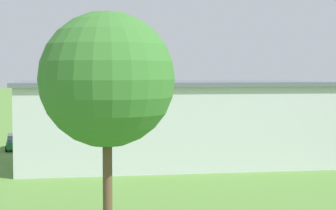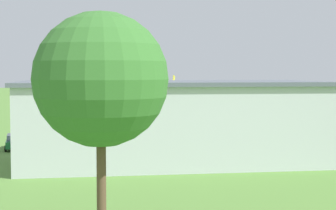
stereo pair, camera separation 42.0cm
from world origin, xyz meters
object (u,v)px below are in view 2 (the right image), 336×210
(person_near_hangar_door, at_px, (204,133))
(person_by_parked_cars, at_px, (41,136))
(biplane, at_px, (169,88))
(tree_behind_hangar_left, at_px, (101,80))
(car_green, at_px, (15,141))
(hangar, at_px, (170,122))
(person_walking_on_apron, at_px, (42,138))
(windsock, at_px, (66,89))

(person_near_hangar_door, relative_size, person_by_parked_cars, 1.02)
(biplane, height_order, person_near_hangar_door, biplane)
(biplane, height_order, tree_behind_hangar_left, tree_behind_hangar_left)
(tree_behind_hangar_left, bearing_deg, car_green, -78.56)
(hangar, relative_size, car_green, 5.65)
(person_walking_on_apron, bearing_deg, person_near_hangar_door, -175.53)
(person_walking_on_apron, bearing_deg, windsock, -94.51)
(person_by_parked_cars, bearing_deg, biplane, -130.08)
(hangar, xyz_separation_m, windsock, (9.31, -44.72, 1.53))
(hangar, bearing_deg, car_green, -37.64)
(car_green, bearing_deg, person_by_parked_cars, -118.99)
(car_green, xyz_separation_m, windsock, (-5.04, -33.66, 4.33))
(person_walking_on_apron, bearing_deg, car_green, 45.54)
(person_near_hangar_door, xyz_separation_m, tree_behind_hangar_left, (14.24, 38.63, 6.80))
(hangar, bearing_deg, biplane, -100.17)
(person_near_hangar_door, distance_m, windsock, 33.96)
(car_green, bearing_deg, hangar, 142.36)
(biplane, height_order, windsock, biplane)
(person_near_hangar_door, relative_size, windsock, 0.31)
(person_by_parked_cars, bearing_deg, person_walking_on_apron, 95.39)
(biplane, distance_m, person_walking_on_apron, 30.60)
(tree_behind_hangar_left, relative_size, windsock, 1.84)
(biplane, distance_m, car_green, 34.25)
(car_green, xyz_separation_m, tree_behind_hangar_left, (-6.98, 34.53, 6.88))
(person_near_hangar_door, bearing_deg, biplane, -89.67)
(hangar, xyz_separation_m, person_near_hangar_door, (-6.88, -15.17, -2.72))
(car_green, xyz_separation_m, person_near_hangar_door, (-21.23, -4.10, 0.08))
(car_green, relative_size, person_walking_on_apron, 2.95)
(tree_behind_hangar_left, xyz_separation_m, windsock, (1.94, -68.18, -2.55))
(person_near_hangar_door, xyz_separation_m, person_walking_on_apron, (18.63, 1.46, -0.10))
(car_green, height_order, windsock, windsock)
(windsock, bearing_deg, person_by_parked_cars, 84.90)
(hangar, distance_m, person_near_hangar_door, 16.88)
(hangar, distance_m, person_by_parked_cars, 19.71)
(biplane, xyz_separation_m, person_walking_on_apron, (18.51, 23.93, -4.64))
(car_green, bearing_deg, person_near_hangar_door, -169.06)
(hangar, xyz_separation_m, person_by_parked_cars, (11.92, -15.46, -2.74))
(person_walking_on_apron, relative_size, tree_behind_hangar_left, 0.15)
(car_green, relative_size, person_by_parked_cars, 2.72)
(person_walking_on_apron, xyz_separation_m, tree_behind_hangar_left, (-4.39, 37.17, 6.90))
(tree_behind_hangar_left, bearing_deg, hangar, -107.43)
(biplane, xyz_separation_m, tree_behind_hangar_left, (14.12, 61.10, 2.25))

